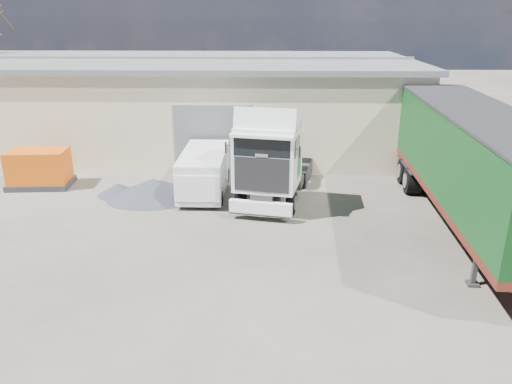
{
  "coord_description": "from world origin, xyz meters",
  "views": [
    {
      "loc": [
        0.77,
        -14.56,
        7.94
      ],
      "look_at": [
        0.32,
        3.0,
        1.58
      ],
      "focal_mm": 35.0,
      "sensor_mm": 36.0,
      "label": 1
    }
  ],
  "objects_px": {
    "panel_van": "(204,173)",
    "orange_skip": "(40,171)",
    "tractor_unit": "(272,161)",
    "box_trailer": "(472,158)"
  },
  "relations": [
    {
      "from": "panel_van",
      "to": "orange_skip",
      "type": "height_order",
      "value": "panel_van"
    },
    {
      "from": "tractor_unit",
      "to": "panel_van",
      "type": "bearing_deg",
      "value": 174.07
    },
    {
      "from": "panel_van",
      "to": "orange_skip",
      "type": "relative_size",
      "value": 1.59
    },
    {
      "from": "panel_van",
      "to": "orange_skip",
      "type": "xyz_separation_m",
      "value": [
        -8.0,
        0.9,
        -0.22
      ]
    },
    {
      "from": "box_trailer",
      "to": "orange_skip",
      "type": "relative_size",
      "value": 4.67
    },
    {
      "from": "tractor_unit",
      "to": "box_trailer",
      "type": "relative_size",
      "value": 0.5
    },
    {
      "from": "orange_skip",
      "to": "box_trailer",
      "type": "bearing_deg",
      "value": -17.76
    },
    {
      "from": "tractor_unit",
      "to": "panel_van",
      "type": "distance_m",
      "value": 3.35
    },
    {
      "from": "panel_van",
      "to": "tractor_unit",
      "type": "bearing_deg",
      "value": -17.22
    },
    {
      "from": "orange_skip",
      "to": "tractor_unit",
      "type": "bearing_deg",
      "value": -14.01
    }
  ]
}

